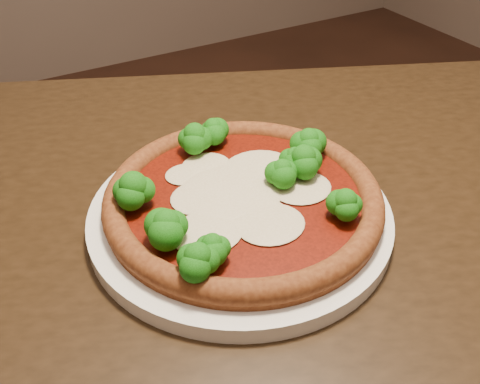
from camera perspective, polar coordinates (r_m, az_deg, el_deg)
dining_table at (r=0.68m, az=5.11°, el=-7.82°), size 1.44×1.15×0.75m
plate at (r=0.58m, az=0.00°, el=-2.45°), size 0.32×0.32×0.02m
pizza at (r=0.56m, az=0.19°, el=-0.24°), size 0.30×0.30×0.06m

